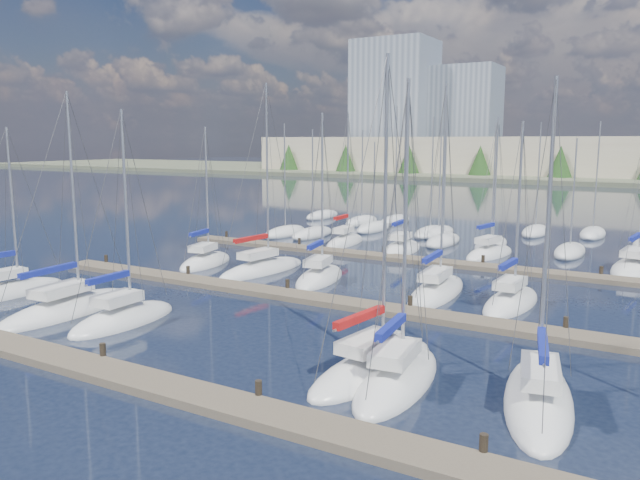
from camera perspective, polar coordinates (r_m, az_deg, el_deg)
The scene contains 21 objects.
ground at distance 76.36m, azimuth 17.77°, elevation 1.76°, with size 400.00×400.00×0.00m, color #1C2539.
dock_near at distance 24.67m, azimuth -14.61°, elevation -12.74°, with size 44.00×1.93×1.10m.
dock_mid at distance 35.40m, azimuth 1.66°, elevation -5.71°, with size 44.00×1.93×1.10m.
dock_far at distance 47.85m, azimuth 9.76°, elevation -1.92°, with size 44.00×1.93×1.10m.
sailboat_k at distance 38.31m, azimuth 10.62°, elevation -4.66°, with size 2.94×8.82×13.22m.
sailboat_b at distance 36.61m, azimuth -21.96°, elevation -5.86°, with size 3.49×9.29×12.50m.
sailboat_n at distance 55.81m, azimuth 2.29°, elevation -0.17°, with size 2.54×6.82×12.36m.
sailboat_d at distance 25.58m, azimuth 4.92°, elevation -11.58°, with size 3.54×8.30×13.21m.
sailboat_i at distance 44.30m, azimuth -5.33°, elevation -2.66°, with size 3.24×8.65×13.83m.
sailboat_p at distance 51.95m, azimuth 15.23°, elevation -1.20°, with size 3.41×7.05×11.77m.
sailboat_o at distance 52.58m, azimuth 7.42°, elevation -0.83°, with size 3.14×7.08×13.08m.
sailboat_e at distance 24.58m, azimuth 7.09°, elevation -12.50°, with size 3.26×7.76×12.18m.
sailboat_a at distance 41.92m, azimuth -26.52°, elevation -4.29°, with size 2.39×7.34×10.73m.
sailboat_c at distance 33.56m, azimuth -17.55°, elevation -6.93°, with size 2.72×6.76×11.47m.
sailboat_f at distance 23.96m, azimuth 19.34°, elevation -13.57°, with size 4.08×8.69×12.10m.
sailboat_l at distance 36.89m, azimuth 17.06°, elevation -5.46°, with size 2.64×7.16×11.00m.
sailboat_q at distance 50.13m, azimuth 26.90°, elevation -2.27°, with size 3.85×8.54×12.00m.
sailboat_j at distance 41.48m, azimuth -0.04°, elevation -3.44°, with size 3.74×7.13×11.71m.
sailboat_h at distance 47.44m, azimuth -10.44°, elevation -2.00°, with size 3.58×6.61×10.92m.
distant_boats at distance 62.03m, azimuth 10.52°, elevation 0.71°, with size 36.93×20.75×13.30m.
shoreline at distance 166.45m, azimuth 20.33°, elevation 7.96°, with size 400.00×60.00×38.00m.
Camera 1 is at (16.44, -14.00, 9.22)m, focal length 35.00 mm.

